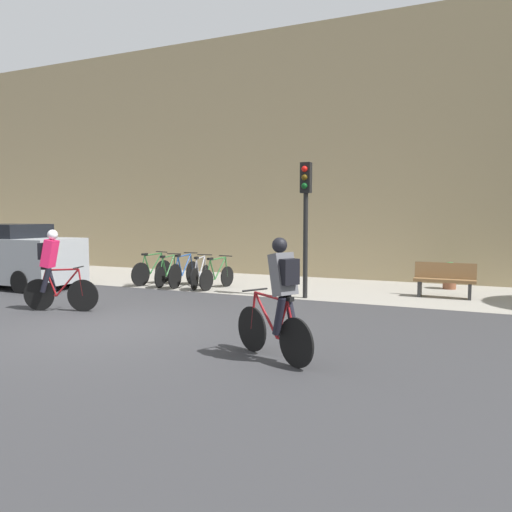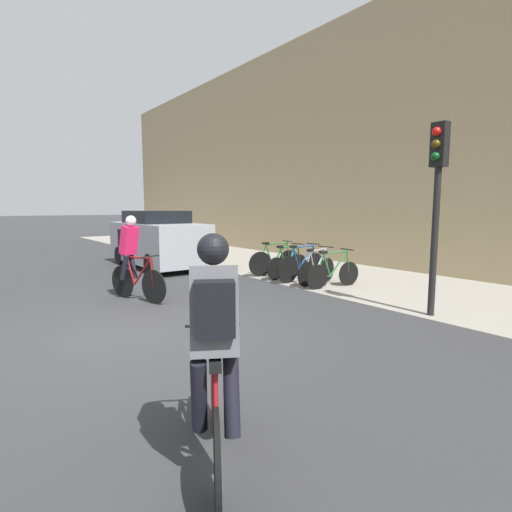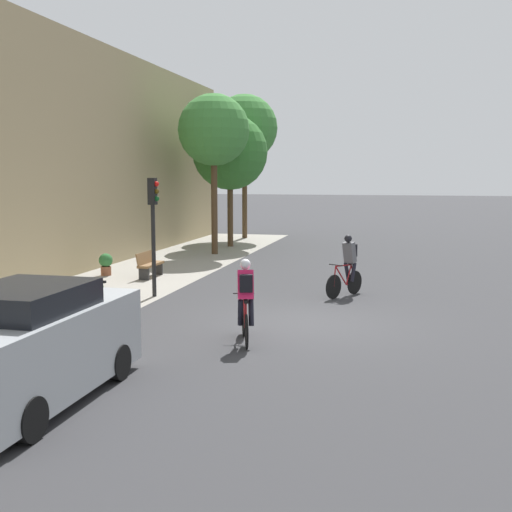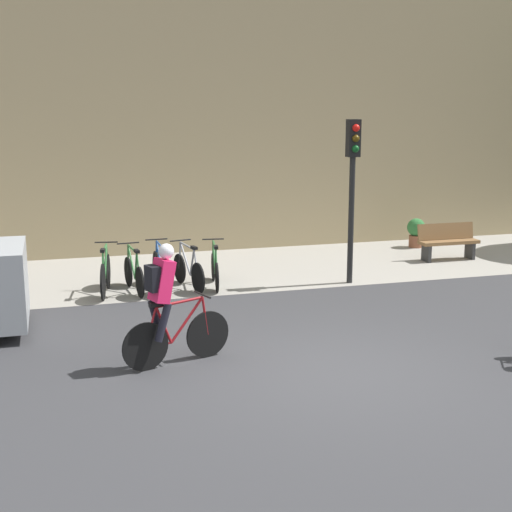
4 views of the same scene
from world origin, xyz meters
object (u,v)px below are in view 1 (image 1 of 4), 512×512
Objects in this scene: parked_bike_1 at (168,273)px; parked_bike_2 at (184,273)px; traffic_light_pole at (306,204)px; parked_bike_4 at (217,276)px; potted_plant at (450,274)px; cyclist_grey at (280,297)px; parked_bike_3 at (200,275)px; parked_bike_0 at (152,271)px; cyclist_pink at (53,268)px; parked_car at (11,256)px; bench at (445,280)px.

parked_bike_2 is at bearing 0.11° from parked_bike_1.
parked_bike_4 is at bearing 169.67° from traffic_light_pole.
parked_bike_1 is 2.07× the size of potted_plant.
parked_bike_3 is (-4.80, 5.95, -0.56)m from cyclist_grey.
parked_bike_0 reaches higher than potted_plant.
cyclist_pink is at bearing -83.08° from parked_bike_0.
cyclist_pink reaches higher than parked_bike_4.
parked_bike_4 is at bearing 125.49° from cyclist_grey.
traffic_light_pole reaches higher than parked_bike_4.
cyclist_grey is at bearing -21.28° from parked_car.
cyclist_grey is 7.33m from parked_bike_4.
bench is at bearing 7.43° from parked_bike_1.
traffic_light_pole reaches higher than bench.
bench is (6.06, 1.01, 0.08)m from parked_bike_4.
parked_bike_3 reaches higher than parked_bike_4.
parked_bike_0 is 1.12m from parked_bike_2.
parked_bike_3 is 6.69m from bench.
parked_bike_2 is 0.56m from parked_bike_3.
parked_bike_3 is (0.56, -0.00, -0.03)m from parked_bike_2.
cyclist_pink is at bearing -97.61° from parked_bike_2.
parked_car reaches higher than cyclist_grey.
potted_plant is (6.66, 2.67, 0.05)m from parked_bike_3.
cyclist_pink is 0.52× the size of traffic_light_pole.
traffic_light_pole reaches higher than potted_plant.
bench is at bearing 75.34° from cyclist_grey.
parked_bike_3 is 5.67m from parked_car.
cyclist_pink is 1.00× the size of cyclist_grey.
traffic_light_pole is at bearing -135.92° from potted_plant.
cyclist_grey is 10.80m from parked_car.
parked_car is (-11.88, -3.04, 0.43)m from bench.
traffic_light_pole reaches higher than parked_bike_1.
parked_bike_3 is at bearing 0.01° from parked_bike_1.
parked_bike_2 reaches higher than bench.
parked_bike_2 reaches higher than parked_bike_1.
parked_car is (-4.71, -2.03, 0.48)m from parked_bike_2.
parked_bike_0 is 2.24m from parked_bike_4.
parked_bike_1 is at bearing -0.20° from parked_bike_0.
potted_plant is (3.29, 3.18, -1.94)m from traffic_light_pole.
parked_bike_1 is 7.80m from bench.
parked_bike_2 reaches higher than parked_bike_4.
parked_car is 12.82m from potted_plant.
parked_bike_3 reaches higher than parked_bike_1.
parked_bike_0 is 1.68m from parked_bike_3.
bench is 1.66m from potted_plant.
cyclist_pink is 4.74m from parked_bike_4.
cyclist_grey reaches higher than parked_bike_3.
traffic_light_pole is (3.37, -0.51, 1.99)m from parked_bike_3.
parked_bike_1 reaches higher than parked_bike_4.
potted_plant is at bearing 44.08° from traffic_light_pole.
parked_bike_0 reaches higher than parked_bike_3.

